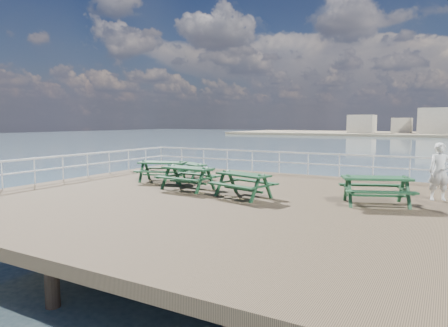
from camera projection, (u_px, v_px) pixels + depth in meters
ground at (244, 204)px, 13.18m from camera, size 18.00×14.00×0.30m
railing at (272, 165)px, 15.34m from camera, size 17.77×13.76×1.10m
picnic_table_a at (188, 173)px, 14.99m from camera, size 2.09×1.73×0.96m
picnic_table_b at (192, 168)px, 17.98m from camera, size 1.97×1.83×0.76m
picnic_table_c at (376, 185)px, 12.24m from camera, size 2.46×2.24×0.98m
picnic_table_d at (162, 167)px, 17.03m from camera, size 2.37×2.12×0.96m
picnic_table_e at (243, 180)px, 13.44m from camera, size 2.22×1.96×0.92m
person at (440, 172)px, 12.89m from camera, size 0.79×0.65×1.88m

